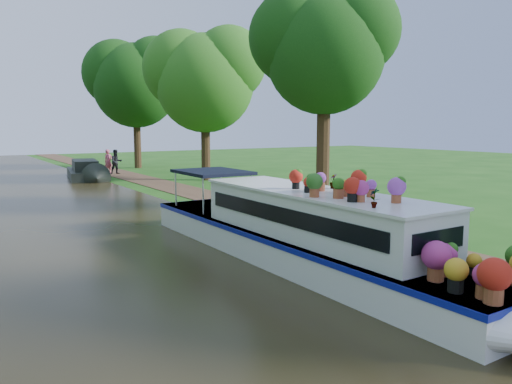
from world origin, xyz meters
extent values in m
plane|color=#1A4A12|center=(0.00, 0.00, 0.00)|extent=(100.00, 100.00, 0.00)
cube|color=black|center=(-6.00, 0.00, 0.01)|extent=(10.00, 100.00, 0.02)
cube|color=#453020|center=(1.20, 0.00, 0.01)|extent=(2.20, 100.00, 0.03)
cube|color=white|center=(-2.25, -2.99, 0.40)|extent=(2.20, 12.00, 0.75)
cube|color=navy|center=(-2.25, -2.99, 0.71)|extent=(2.24, 12.04, 0.12)
cube|color=white|center=(-2.25, -3.79, 1.29)|extent=(1.80, 7.00, 1.05)
cube|color=white|center=(-2.25, -3.79, 1.85)|extent=(1.90, 7.10, 0.06)
cube|color=black|center=(-1.34, -3.79, 1.37)|extent=(0.03, 6.40, 0.38)
cube|color=black|center=(-3.16, -3.79, 1.37)|extent=(0.03, 6.40, 0.38)
cube|color=black|center=(-2.25, 1.31, 1.92)|extent=(1.90, 2.40, 0.10)
imported|color=#215617|center=(-2.88, -6.33, 2.07)|extent=(0.20, 0.14, 0.38)
imported|color=#215617|center=(-1.60, -3.76, 2.06)|extent=(0.26, 0.26, 0.36)
cylinder|color=black|center=(3.80, 3.00, 2.27)|extent=(0.56, 0.56, 4.55)
sphere|color=#0E330C|center=(3.80, 3.00, 6.23)|extent=(4.80, 4.80, 4.80)
sphere|color=#0E330C|center=(4.76, 2.28, 7.19)|extent=(3.60, 3.60, 3.60)
sphere|color=#0E330C|center=(2.96, 3.84, 6.95)|extent=(3.84, 3.84, 3.84)
cylinder|color=black|center=(4.50, 15.00, 1.92)|extent=(0.56, 0.56, 3.85)
sphere|color=#215617|center=(4.50, 15.00, 5.95)|extent=(6.00, 6.00, 6.00)
sphere|color=#215617|center=(5.70, 14.10, 7.15)|extent=(4.50, 4.50, 4.50)
sphere|color=#215617|center=(3.45, 16.05, 6.85)|extent=(4.80, 4.80, 4.80)
cylinder|color=black|center=(4.00, 26.00, 2.10)|extent=(0.56, 0.56, 4.20)
sphere|color=#0E330C|center=(4.00, 26.00, 6.51)|extent=(6.60, 6.60, 6.60)
sphere|color=#0E330C|center=(5.32, 25.01, 7.83)|extent=(4.95, 4.95, 4.95)
sphere|color=#0E330C|center=(2.85, 27.16, 7.50)|extent=(5.28, 5.28, 5.28)
cube|color=black|center=(-1.75, 20.06, 0.30)|extent=(2.67, 5.79, 0.56)
cube|color=black|center=(-1.75, 19.60, 0.90)|extent=(1.92, 3.44, 0.65)
imported|color=#E55E97|center=(0.50, 22.18, 0.89)|extent=(0.71, 0.57, 1.71)
imported|color=black|center=(0.90, 21.66, 0.88)|extent=(0.85, 0.68, 1.70)
imported|color=#2E671F|center=(0.05, 5.00, 0.22)|extent=(0.46, 0.43, 0.43)
camera|label=1|loc=(-9.71, -12.86, 3.41)|focal=35.00mm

